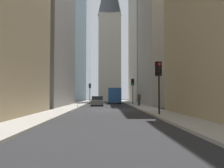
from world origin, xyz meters
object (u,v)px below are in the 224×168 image
object	(u,v)px
traffic_light_far_junction	(90,88)
discarded_bottle	(77,106)
delivery_truck	(114,96)
traffic_light_foreground	(159,75)
pedestrian	(139,98)
traffic_light_midblock	(133,85)
hatchback_grey	(97,101)

from	to	relation	value
traffic_light_far_junction	discarded_bottle	xyz separation A→B (m)	(-29.01, -0.34, -2.96)
delivery_truck	traffic_light_far_junction	distance (m)	14.13
traffic_light_far_junction	discarded_bottle	world-z (taller)	traffic_light_far_junction
delivery_truck	traffic_light_foreground	world-z (taller)	traffic_light_foreground
traffic_light_far_junction	pedestrian	size ratio (longest dim) A/B	2.36
pedestrian	traffic_light_far_junction	bearing A→B (deg)	18.54
delivery_truck	traffic_light_far_junction	size ratio (longest dim) A/B	1.55
traffic_light_foreground	traffic_light_far_junction	xyz separation A→B (m)	(41.49, 7.89, 0.13)
traffic_light_far_junction	pedestrian	distance (m)	26.61
traffic_light_midblock	delivery_truck	bearing A→B (deg)	28.49
traffic_light_far_junction	traffic_light_foreground	bearing A→B (deg)	-169.23
pedestrian	discarded_bottle	size ratio (longest dim) A/B	6.55
traffic_light_foreground	traffic_light_far_junction	world-z (taller)	traffic_light_far_junction
hatchback_grey	discarded_bottle	xyz separation A→B (m)	(-6.54, 2.25, -0.42)
delivery_truck	pedestrian	distance (m)	12.58
traffic_light_foreground	pedestrian	distance (m)	16.47
delivery_truck	traffic_light_midblock	distance (m)	6.26
delivery_truck	traffic_light_foreground	xyz separation A→B (m)	(-28.55, -2.50, 1.62)
pedestrian	discarded_bottle	xyz separation A→B (m)	(-3.85, 8.09, -0.86)
traffic_light_midblock	pedestrian	distance (m)	7.22
hatchback_grey	traffic_light_midblock	xyz separation A→B (m)	(4.22, -5.67, 2.52)
hatchback_grey	discarded_bottle	world-z (taller)	hatchback_grey
hatchback_grey	traffic_light_far_junction	size ratio (longest dim) A/B	1.03
delivery_truck	discarded_bottle	xyz separation A→B (m)	(-16.06, 5.05, -1.21)
traffic_light_midblock	hatchback_grey	bearing A→B (deg)	126.65
hatchback_grey	traffic_light_far_junction	distance (m)	22.75
traffic_light_foreground	discarded_bottle	bearing A→B (deg)	31.16
traffic_light_far_junction	discarded_bottle	distance (m)	29.16
pedestrian	discarded_bottle	distance (m)	9.00
traffic_light_foreground	delivery_truck	bearing A→B (deg)	5.01
traffic_light_midblock	pedestrian	xyz separation A→B (m)	(-6.91, -0.17, -2.08)
traffic_light_foreground	pedestrian	xyz separation A→B (m)	(16.34, -0.54, -1.97)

